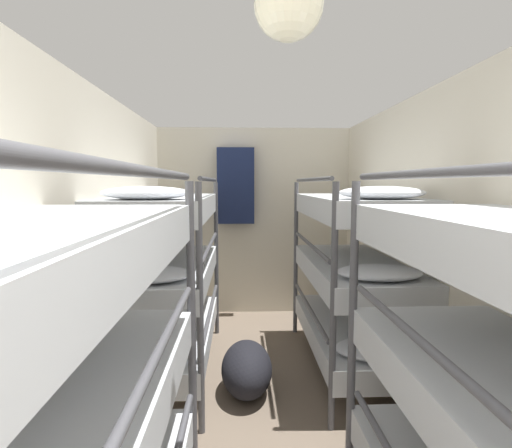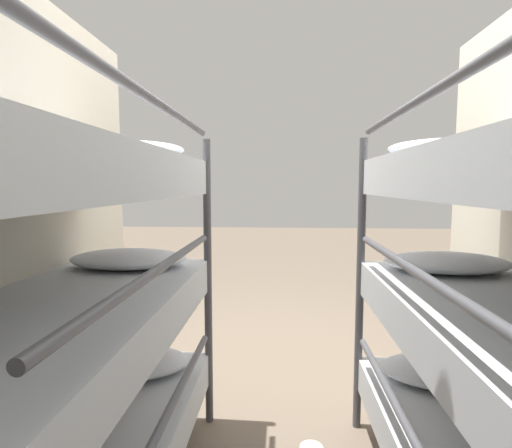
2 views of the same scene
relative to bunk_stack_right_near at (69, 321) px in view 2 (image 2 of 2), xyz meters
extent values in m
plane|color=#6B5B4C|center=(-0.79, -1.39, -0.88)|extent=(20.00, 20.00, 0.00)
cylinder|color=#4C4C51|center=(-1.22, -0.81, -0.07)|extent=(0.04, 0.04, 1.63)
ellipsoid|color=white|center=(-1.59, -0.60, -0.43)|extent=(0.59, 0.40, 0.09)
cylinder|color=#4C4C51|center=(-1.22, 0.05, -0.33)|extent=(0.03, 1.51, 0.03)
ellipsoid|color=white|center=(-1.59, -0.60, 0.12)|extent=(0.59, 0.40, 0.09)
cylinder|color=#4C4C51|center=(-1.22, 0.05, 0.22)|extent=(0.03, 1.51, 0.03)
ellipsoid|color=white|center=(-1.59, -0.60, 0.67)|extent=(0.59, 0.40, 0.09)
cylinder|color=#4C4C51|center=(-1.22, 0.05, 0.77)|extent=(0.03, 1.51, 0.03)
cylinder|color=#4C4C51|center=(-0.37, -0.81, -0.07)|extent=(0.04, 0.04, 1.63)
ellipsoid|color=white|center=(0.01, -0.60, -0.43)|extent=(0.59, 0.40, 0.09)
cylinder|color=#4C4C51|center=(-0.37, 0.05, -0.33)|extent=(0.03, 1.51, 0.03)
cube|color=silver|center=(0.01, 0.05, -0.01)|extent=(0.74, 1.78, 0.18)
ellipsoid|color=white|center=(0.01, -0.60, 0.12)|extent=(0.59, 0.40, 0.09)
cylinder|color=#4C4C51|center=(-0.37, 0.05, 0.22)|extent=(0.03, 1.51, 0.03)
cube|color=silver|center=(0.01, 0.05, 0.54)|extent=(0.74, 1.78, 0.18)
ellipsoid|color=white|center=(0.01, -0.60, 0.67)|extent=(0.59, 0.40, 0.09)
cylinder|color=#4C4C51|center=(-0.37, 0.05, 0.77)|extent=(0.03, 1.51, 0.03)
camera|label=1|loc=(-0.96, -1.11, 0.74)|focal=28.00mm
camera|label=2|loc=(-0.78, 1.38, 0.50)|focal=28.00mm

